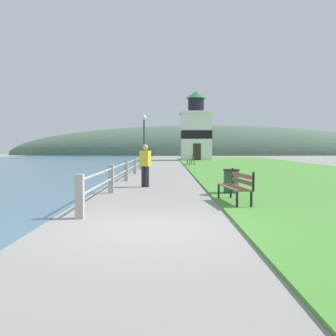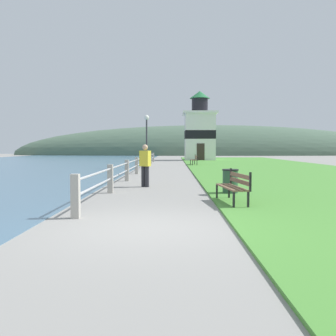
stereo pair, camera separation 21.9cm
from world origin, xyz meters
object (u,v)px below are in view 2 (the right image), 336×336
(park_bench_near, at_px, (235,185))
(person_strolling, at_px, (145,164))
(lamp_post, at_px, (147,131))
(trash_bin, at_px, (230,182))
(park_bench_midway, at_px, (195,159))
(lighthouse, at_px, (200,132))

(park_bench_near, relative_size, person_strolling, 1.12)
(person_strolling, xyz_separation_m, lamp_post, (-0.89, 13.33, 1.83))
(park_bench_near, height_order, trash_bin, park_bench_near)
(park_bench_midway, height_order, person_strolling, person_strolling)
(lamp_post, bearing_deg, park_bench_midway, 47.01)
(lighthouse, distance_m, trash_bin, 32.96)
(park_bench_near, relative_size, park_bench_midway, 1.09)
(park_bench_near, xyz_separation_m, trash_bin, (0.20, 2.09, -0.12))
(lamp_post, bearing_deg, lighthouse, 73.26)
(trash_bin, xyz_separation_m, lamp_post, (-3.88, 15.69, 2.31))
(park_bench_near, bearing_deg, park_bench_midway, -97.36)
(person_strolling, height_order, trash_bin, person_strolling)
(park_bench_midway, distance_m, person_strolling, 17.68)
(park_bench_near, height_order, park_bench_midway, same)
(lighthouse, relative_size, lamp_post, 2.09)
(park_bench_near, relative_size, lamp_post, 0.47)
(person_strolling, relative_size, trash_bin, 1.99)
(park_bench_midway, bearing_deg, lamp_post, 43.26)
(park_bench_midway, height_order, trash_bin, park_bench_midway)
(lighthouse, height_order, trash_bin, lighthouse)
(trash_bin, relative_size, lamp_post, 0.21)
(park_bench_near, height_order, person_strolling, person_strolling)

